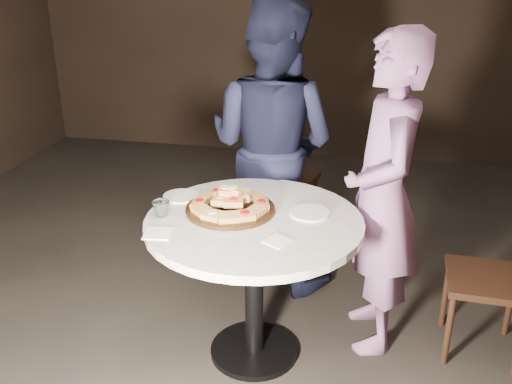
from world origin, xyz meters
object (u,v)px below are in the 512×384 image
diner_teal (383,197)px  chair_far (280,174)px  focaccia_pile (230,201)px  chair_right (508,271)px  table (254,246)px  water_glass (161,209)px  serving_board (230,209)px  diner_navy (271,146)px

diner_teal → chair_far: bearing=-157.3°
focaccia_pile → chair_right: 1.56m
table → focaccia_pile: 0.27m
chair_far → diner_teal: bearing=137.7°
water_glass → serving_board: bearing=21.3°
chair_far → diner_teal: diner_teal is taller
focaccia_pile → serving_board: bearing=-69.7°
table → chair_far: (-0.10, 1.43, -0.15)m
water_glass → chair_far: chair_far is taller
chair_far → diner_navy: bearing=106.9°
diner_navy → table: bearing=113.4°
serving_board → focaccia_pile: focaccia_pile is taller
focaccia_pile → water_glass: 0.36m
serving_board → focaccia_pile: 0.04m
diner_teal → table: bearing=-75.8°
focaccia_pile → diner_teal: size_ratio=0.24×
focaccia_pile → diner_navy: bearing=85.0°
chair_far → diner_navy: 0.67m
serving_board → focaccia_pile: size_ratio=1.12×
chair_far → chair_right: (1.44, -1.14, -0.02)m
diner_navy → serving_board: bearing=103.8°
water_glass → diner_teal: (1.13, 0.37, 0.01)m
chair_right → diner_navy: size_ratio=0.48×
table → diner_teal: bearing=24.9°
serving_board → diner_teal: size_ratio=0.26×
chair_right → diner_navy: 1.60m
serving_board → water_glass: (-0.34, -0.13, 0.03)m
water_glass → diner_teal: 1.19m
table → serving_board: 0.23m
chair_far → diner_teal: size_ratio=0.53×
serving_board → chair_right: chair_right is taller
chair_right → diner_teal: diner_teal is taller
water_glass → diner_navy: bearing=66.9°
focaccia_pile → chair_right: (1.49, 0.23, -0.38)m
table → chair_right: 1.39m
focaccia_pile → diner_teal: bearing=16.3°
serving_board → chair_right: (1.49, 0.23, -0.34)m
serving_board → water_glass: size_ratio=5.26×
table → serving_board: bearing=154.9°
focaccia_pile → water_glass: bearing=-158.2°
water_glass → table: bearing=7.6°
table → diner_teal: size_ratio=0.77×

